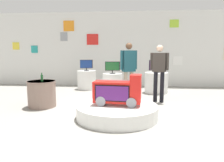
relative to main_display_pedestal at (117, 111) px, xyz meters
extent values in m
plane|color=gray|center=(0.03, 0.29, -0.15)|extent=(30.00, 30.00, 0.00)
cube|color=silver|center=(0.03, 4.79, 1.49)|extent=(12.28, 0.10, 3.28)
cube|color=orange|center=(-2.52, 4.73, 2.52)|extent=(0.48, 0.02, 0.46)
cube|color=#9ECC33|center=(2.11, 4.73, 2.57)|extent=(0.38, 0.02, 0.33)
cube|color=gray|center=(-2.76, 4.73, 2.05)|extent=(0.32, 0.02, 0.38)
cube|color=teal|center=(-4.17, 4.73, 1.49)|extent=(0.31, 0.02, 0.33)
cube|color=yellow|center=(-5.06, 4.73, 1.64)|extent=(0.32, 0.02, 0.33)
cube|color=white|center=(2.31, 4.73, 0.99)|extent=(0.41, 0.02, 0.37)
cube|color=red|center=(-1.44, 4.73, 1.92)|extent=(0.52, 0.02, 0.47)
cylinder|color=white|center=(0.00, 0.00, 0.00)|extent=(1.88, 1.88, 0.30)
cylinder|color=gray|center=(-0.34, 0.03, 0.26)|extent=(0.26, 0.44, 0.23)
cylinder|color=gray|center=(0.34, -0.03, 0.26)|extent=(0.26, 0.44, 0.23)
cube|color=red|center=(0.00, 0.00, 0.46)|extent=(1.11, 0.47, 0.48)
cube|color=red|center=(0.42, -0.04, 0.78)|extent=(0.27, 0.39, 0.17)
cube|color=black|center=(-0.10, -0.19, 0.46)|extent=(0.77, 0.09, 0.36)
cube|color=#561E6B|center=(-0.10, -0.19, 0.46)|extent=(0.73, 0.09, 0.32)
cube|color=#B2B2B7|center=(0.00, 0.00, 0.73)|extent=(0.86, 0.11, 0.02)
cylinder|color=white|center=(-1.52, 3.73, 0.23)|extent=(0.76, 0.76, 0.76)
cylinder|color=black|center=(-1.52, 3.73, 0.62)|extent=(0.18, 0.18, 0.02)
cylinder|color=black|center=(-1.52, 3.73, 0.67)|extent=(0.04, 0.04, 0.08)
cube|color=black|center=(-1.52, 3.73, 0.88)|extent=(0.51, 0.16, 0.34)
cube|color=navy|center=(-1.53, 3.71, 0.88)|extent=(0.46, 0.13, 0.31)
cylinder|color=white|center=(1.24, 3.20, 0.23)|extent=(0.86, 0.86, 0.76)
cylinder|color=black|center=(1.24, 3.20, 0.62)|extent=(0.23, 0.23, 0.02)
cylinder|color=black|center=(1.24, 3.20, 0.66)|extent=(0.04, 0.04, 0.06)
cube|color=black|center=(1.24, 3.20, 0.87)|extent=(0.56, 0.10, 0.38)
cube|color=#561E6B|center=(1.24, 3.18, 0.87)|extent=(0.52, 0.07, 0.34)
cylinder|color=white|center=(-0.36, 2.66, 0.23)|extent=(0.69, 0.69, 0.76)
cylinder|color=black|center=(-0.36, 2.66, 0.62)|extent=(0.21, 0.21, 0.02)
cylinder|color=black|center=(-0.36, 2.66, 0.67)|extent=(0.04, 0.04, 0.08)
cube|color=black|center=(-0.36, 2.66, 0.87)|extent=(0.52, 0.12, 0.32)
cube|color=#1E5B2D|center=(-0.36, 2.64, 0.87)|extent=(0.48, 0.09, 0.28)
cylinder|color=gray|center=(-2.16, 0.81, 0.21)|extent=(0.75, 0.75, 0.72)
cylinder|color=gray|center=(-2.16, 0.81, 0.56)|extent=(0.78, 0.78, 0.02)
cylinder|color=#195926|center=(-2.10, 0.73, 0.66)|extent=(0.06, 0.06, 0.18)
cylinder|color=#195926|center=(-2.10, 0.73, 0.78)|extent=(0.03, 0.03, 0.06)
cylinder|color=black|center=(1.24, 1.65, 0.31)|extent=(0.12, 0.12, 0.93)
cylinder|color=black|center=(1.05, 1.72, 0.31)|extent=(0.12, 0.12, 0.93)
cube|color=#38332D|center=(1.14, 1.68, 1.06)|extent=(0.43, 0.32, 0.57)
sphere|color=beige|center=(1.14, 1.68, 1.47)|extent=(0.20, 0.20, 0.20)
cylinder|color=#38332D|center=(1.37, 1.60, 1.09)|extent=(0.08, 0.08, 0.51)
cylinder|color=#38332D|center=(0.92, 1.77, 1.09)|extent=(0.08, 0.08, 0.51)
cylinder|color=gray|center=(0.14, 1.66, 0.31)|extent=(0.12, 0.12, 0.93)
cylinder|color=gray|center=(0.32, 1.75, 0.31)|extent=(0.12, 0.12, 0.93)
cube|color=#194751|center=(0.23, 1.70, 1.09)|extent=(0.43, 0.35, 0.64)
sphere|color=brown|center=(0.23, 1.70, 1.54)|extent=(0.20, 0.20, 0.20)
cylinder|color=#194751|center=(0.02, 1.59, 1.13)|extent=(0.08, 0.08, 0.58)
cylinder|color=#194751|center=(0.44, 1.81, 1.13)|extent=(0.08, 0.08, 0.58)
camera|label=1|loc=(0.33, -4.74, 1.37)|focal=33.87mm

